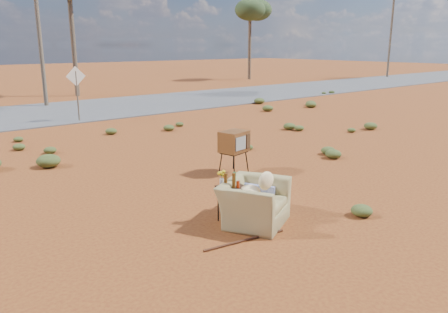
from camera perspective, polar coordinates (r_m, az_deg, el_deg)
ground at (r=7.86m, az=4.87°, el=-8.08°), size 140.00×140.00×0.00m
highway at (r=21.01m, az=-25.22°, el=4.85°), size 140.00×7.00×0.04m
armchair at (r=7.59m, az=4.05°, el=-5.10°), size 1.50×1.37×1.01m
tv_unit at (r=10.34m, az=1.33°, el=1.89°), size 0.73×0.63×1.03m
side_table at (r=7.45m, az=0.81°, el=-3.83°), size 0.52×0.52×0.92m
rusty_bar at (r=6.99m, az=2.76°, el=-10.85°), size 1.46×0.28×0.04m
road_sign at (r=18.45m, az=-18.72°, el=8.97°), size 0.78×0.06×2.19m
eucalyptus_right at (r=39.93m, az=3.43°, el=18.57°), size 3.20×3.20×7.10m
utility_pole_center at (r=23.77m, az=-23.13°, el=16.04°), size 1.40×0.20×8.00m
utility_pole_east at (r=45.23m, az=20.98°, el=14.91°), size 1.40×0.20×8.00m
scrub_patch at (r=10.87m, az=-14.88°, el=-1.37°), size 17.49×8.07×0.33m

